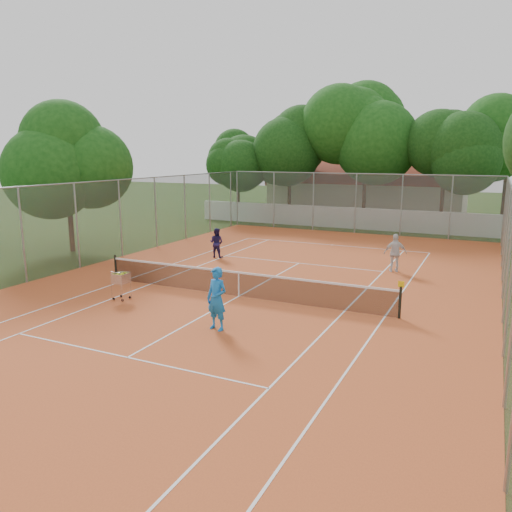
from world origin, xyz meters
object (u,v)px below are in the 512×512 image
at_px(player_near, 217,299).
at_px(ball_hopper, 121,285).
at_px(player_far_left, 217,243).
at_px(tennis_net, 239,284).
at_px(player_far_right, 395,253).
at_px(clubhouse, 368,188).

distance_m(player_near, ball_hopper, 4.94).
bearing_deg(player_far_left, ball_hopper, 92.30).
distance_m(tennis_net, player_far_left, 7.35).
bearing_deg(tennis_net, player_far_left, 126.57).
distance_m(player_near, player_far_right, 10.70).
bearing_deg(clubhouse, player_far_left, -95.87).
xyz_separation_m(tennis_net, ball_hopper, (-3.71, -2.26, 0.06)).
xyz_separation_m(tennis_net, clubhouse, (-2.00, 29.00, 1.69)).
relative_size(clubhouse, player_far_left, 10.69).
bearing_deg(ball_hopper, player_near, -9.31).
distance_m(clubhouse, player_near, 32.65).
bearing_deg(player_far_left, player_far_right, -177.67).
bearing_deg(player_far_left, clubhouse, -98.25).
xyz_separation_m(tennis_net, player_far_left, (-4.37, 5.90, 0.28)).
xyz_separation_m(player_near, ball_hopper, (-4.77, 1.22, -0.42)).
height_order(player_far_left, player_far_right, player_far_right).
bearing_deg(player_near, clubhouse, 105.90).
height_order(player_near, player_far_right, player_near).
distance_m(clubhouse, player_far_right, 23.35).
bearing_deg(player_far_left, tennis_net, 124.19).
height_order(player_far_left, ball_hopper, player_far_left).
relative_size(tennis_net, player_near, 6.08).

